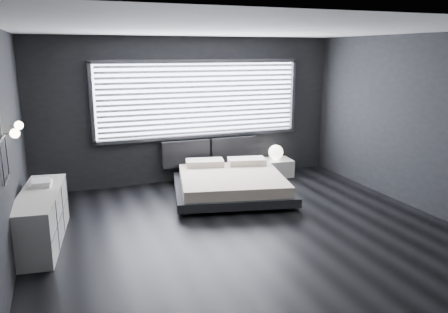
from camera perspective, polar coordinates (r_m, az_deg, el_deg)
name	(u,v)px	position (r m, az deg, el deg)	size (l,w,h in m)	color
room	(246,135)	(6.03, 2.84, 2.85)	(6.04, 6.00, 2.80)	black
window	(200,99)	(8.57, -3.11, 7.45)	(4.14, 0.09, 1.52)	white
headboard	(210,151)	(8.74, -1.85, 0.67)	(1.96, 0.16, 0.52)	black
sconce_near	(15,133)	(5.59, -25.68, 2.74)	(0.18, 0.11, 0.11)	silver
sconce_far	(19,125)	(6.18, -25.25, 3.70)	(0.18, 0.11, 0.11)	silver
wall_art_lower	(5,159)	(5.30, -26.72, -0.34)	(0.01, 0.48, 0.48)	#47474C
bed	(231,183)	(7.79, 0.94, -3.46)	(2.35, 2.29, 0.52)	black
nightstand	(276,167)	(9.13, 6.86, -1.43)	(0.60, 0.50, 0.35)	white
orb_lamp	(276,152)	(9.05, 6.78, 0.57)	(0.30, 0.30, 0.30)	white
dresser	(42,218)	(6.39, -22.73, -7.37)	(0.72, 1.81, 0.71)	white
book_stack	(41,183)	(6.59, -22.84, -3.19)	(0.31, 0.39, 0.08)	silver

